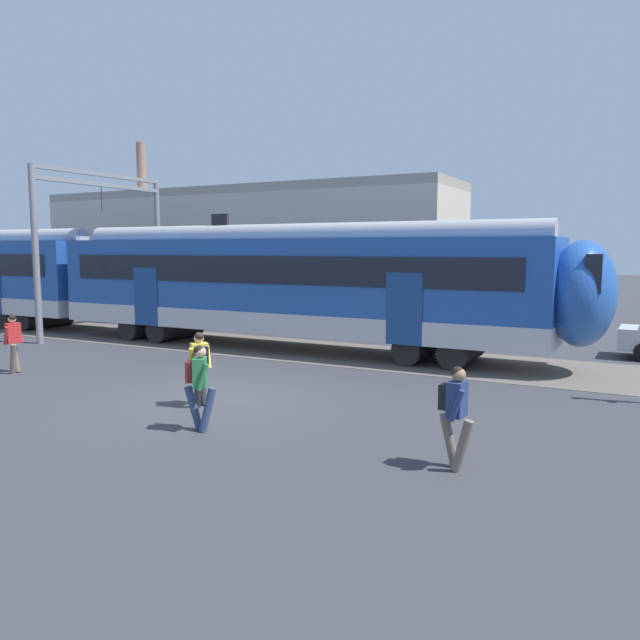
% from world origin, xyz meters
% --- Properties ---
extents(ground_plane, '(160.00, 160.00, 0.00)m').
position_xyz_m(ground_plane, '(0.00, 0.00, 0.00)').
color(ground_plane, '#38383D').
extents(track_bed, '(80.00, 4.40, 0.01)m').
position_xyz_m(track_bed, '(-13.47, 7.19, 0.01)').
color(track_bed, '#605951').
rests_on(track_bed, ground).
extents(commuter_train, '(38.05, 3.07, 4.73)m').
position_xyz_m(commuter_train, '(-10.99, 7.18, 2.25)').
color(commuter_train, silver).
rests_on(commuter_train, ground).
extents(pedestrian_red, '(0.61, 0.62, 1.67)m').
position_xyz_m(pedestrian_red, '(-6.97, -0.05, 0.96)').
color(pedestrian_red, '#6B6051').
rests_on(pedestrian_red, ground).
extents(pedestrian_yellow, '(0.54, 0.67, 1.67)m').
position_xyz_m(pedestrian_yellow, '(0.03, -0.57, 0.99)').
color(pedestrian_yellow, '#28282D').
rests_on(pedestrian_yellow, ground).
extents(pedestrian_green, '(0.71, 0.50, 1.67)m').
position_xyz_m(pedestrian_green, '(1.20, -2.05, 0.99)').
color(pedestrian_green, navy).
rests_on(pedestrian_green, ground).
extents(pedestrian_navy, '(0.63, 0.57, 1.67)m').
position_xyz_m(pedestrian_navy, '(6.10, -1.82, 0.99)').
color(pedestrian_navy, '#6B6051').
rests_on(pedestrian_navy, ground).
extents(catenary_gantry, '(0.24, 6.64, 6.53)m').
position_xyz_m(catenary_gantry, '(-11.08, 7.19, 4.31)').
color(catenary_gantry, gray).
rests_on(catenary_gantry, ground).
extents(background_building, '(21.80, 5.00, 9.20)m').
position_xyz_m(background_building, '(-9.59, 14.79, 3.21)').
color(background_building, beige).
rests_on(background_building, ground).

